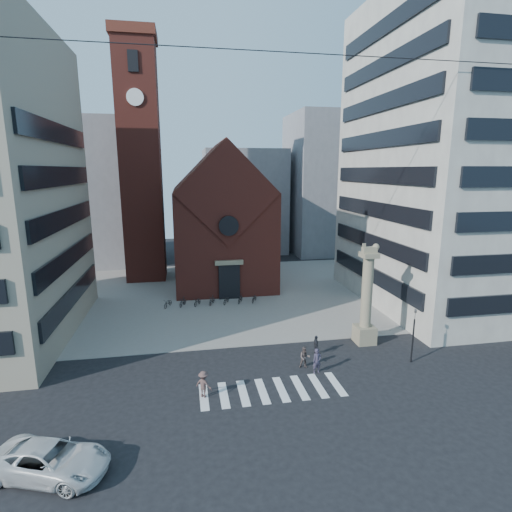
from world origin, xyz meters
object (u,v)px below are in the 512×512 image
Objects in this scene: pedestrian_1 at (305,357)px; scooter_0 at (168,303)px; white_car at (50,460)px; pedestrian_0 at (317,361)px; traffic_light at (413,334)px; pedestrian_2 at (316,345)px; lion_column at (366,304)px.

pedestrian_1 reaches higher than scooter_0.
pedestrian_0 reaches higher than white_car.
white_car is 3.08× the size of pedestrian_0.
traffic_light reaches higher than pedestrian_2.
lion_column reaches higher than white_car.
pedestrian_0 is 1.11× the size of scooter_0.
lion_column is 5.71m from pedestrian_2.
pedestrian_0 is at bearing 168.80° from pedestrian_2.
lion_column is at bearing 36.59° from pedestrian_1.
pedestrian_2 reaches higher than scooter_0.
scooter_0 is (4.82, 23.67, -0.31)m from white_car.
lion_column is 4.62m from traffic_light.
traffic_light reaches higher than pedestrian_1.
pedestrian_0 is 2.93m from pedestrian_2.
lion_column is 24.69m from white_car.
pedestrian_1 reaches higher than white_car.
traffic_light reaches higher than white_car.
pedestrian_1 is 1.02× the size of pedestrian_2.
lion_column reaches higher than pedestrian_1.
pedestrian_1 is 2.44m from pedestrian_2.
pedestrian_2 is at bearing -40.26° from white_car.
pedestrian_2 is (0.86, 2.80, -0.12)m from pedestrian_0.
white_car is at bearing -162.44° from traffic_light.
white_car is at bearing -76.68° from scooter_0.
traffic_light is 7.44m from pedestrian_2.
white_car is at bearing -143.32° from pedestrian_1.
lion_column is 7.55m from pedestrian_0.
pedestrian_0 is 1.13× the size of pedestrian_1.
pedestrian_2 is (16.85, 10.03, 0.01)m from white_car.
lion_column reaches higher than pedestrian_0.
white_car is at bearing -166.46° from pedestrian_0.
pedestrian_0 is at bearing -30.97° from scooter_0.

